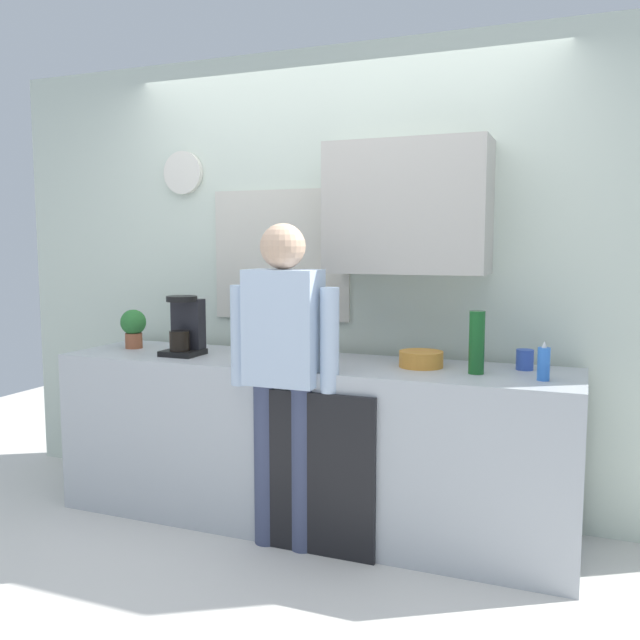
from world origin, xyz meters
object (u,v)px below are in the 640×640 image
bottle_dark_sauce (311,341)px  bottle_green_wine (477,342)px  potted_plant (133,326)px  dish_soap (544,363)px  cup_blue_mug (525,360)px  coffee_maker (185,329)px  person_at_sink (284,358)px  bottle_red_vinegar (311,340)px  bottle_olive_oil (273,333)px  mixing_bowl (421,359)px  cup_white_mug (284,353)px

bottle_dark_sauce → bottle_green_wine: bearing=-8.9°
potted_plant → dish_soap: potted_plant is taller
cup_blue_mug → potted_plant: potted_plant is taller
coffee_maker → person_at_sink: (0.71, -0.24, -0.09)m
bottle_red_vinegar → bottle_olive_oil: bearing=163.3°
coffee_maker → bottle_olive_oil: (0.47, 0.15, -0.02)m
bottle_olive_oil → person_at_sink: bearing=-57.9°
coffee_maker → potted_plant: size_ratio=1.43×
potted_plant → person_at_sink: bearing=-16.3°
bottle_olive_oil → dish_soap: size_ratio=1.39×
bottle_green_wine → cup_blue_mug: (0.21, 0.19, -0.10)m
mixing_bowl → cup_white_mug: bearing=-169.3°
person_at_sink → dish_soap: bearing=-3.9°
bottle_olive_oil → cup_blue_mug: bearing=3.0°
bottle_red_vinegar → dish_soap: 1.18m
bottle_green_wine → potted_plant: 2.01m
potted_plant → mixing_bowl: bearing=0.6°
cup_blue_mug → person_at_sink: 1.18m
bottle_red_vinegar → dish_soap: bearing=-4.7°
potted_plant → coffee_maker: bearing=-12.1°
bottle_red_vinegar → dish_soap: (1.18, -0.10, -0.03)m
bottle_dark_sauce → mixing_bowl: bearing=-5.6°
coffee_maker → cup_white_mug: 0.63m
dish_soap → bottle_olive_oil: bearing=173.1°
cup_white_mug → potted_plant: (-1.04, 0.11, 0.08)m
coffee_maker → dish_soap: size_ratio=1.83×
bottle_dark_sauce → dish_soap: (1.21, -0.19, -0.01)m
coffee_maker → cup_white_mug: coffee_maker is taller
bottle_green_wine → bottle_olive_oil: size_ratio=1.20×
bottle_dark_sauce → cup_blue_mug: bottle_dark_sauce is taller
bottle_red_vinegar → person_at_sink: 0.32m
coffee_maker → bottle_green_wine: bearing=1.0°
potted_plant → dish_soap: 2.32m
bottle_olive_oil → cup_white_mug: 0.24m
coffee_maker → bottle_red_vinegar: (0.73, 0.07, -0.04)m
coffee_maker → bottle_dark_sauce: size_ratio=1.83×
bottle_green_wine → potted_plant: (-2.01, 0.06, -0.02)m
coffee_maker → potted_plant: coffee_maker is taller
cup_white_mug → coffee_maker: bearing=177.7°
bottle_green_wine → mixing_bowl: bearing=164.3°
cup_blue_mug → dish_soap: dish_soap is taller
coffee_maker → bottle_dark_sauce: (0.69, 0.17, -0.06)m
bottle_dark_sauce → bottle_olive_oil: (-0.22, -0.02, 0.03)m
bottle_red_vinegar → bottle_green_wine: bearing=-3.0°
bottle_dark_sauce → potted_plant: size_ratio=0.78×
dish_soap → coffee_maker: bearing=179.3°
bottle_dark_sauce → potted_plant: 1.11m
coffee_maker → cup_blue_mug: size_ratio=3.30×
bottle_olive_oil → mixing_bowl: size_ratio=1.14×
dish_soap → person_at_sink: bearing=-169.6°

